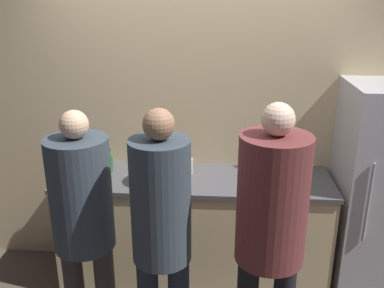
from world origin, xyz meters
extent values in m
cube|color=#D6BC8C|center=(0.00, 0.68, 1.30)|extent=(5.20, 0.06, 2.60)
cube|color=beige|center=(0.00, 0.37, 0.46)|extent=(2.12, 0.63, 0.91)
cube|color=#4C4C51|center=(0.00, 0.37, 0.93)|extent=(2.15, 0.66, 0.03)
cube|color=#B7B7BC|center=(1.41, 0.35, 0.85)|extent=(0.61, 0.63, 1.71)
cylinder|color=#99999E|center=(1.23, 0.02, 0.94)|extent=(0.02, 0.02, 0.60)
cylinder|color=#333D47|center=(-0.63, -0.42, 1.17)|extent=(0.38, 0.38, 0.71)
sphere|color=#DBAD89|center=(-0.63, -0.42, 1.60)|extent=(0.17, 0.17, 0.17)
cylinder|color=#333D47|center=(-0.13, -0.56, 1.21)|extent=(0.35, 0.35, 0.73)
sphere|color=#936B4C|center=(-0.13, -0.56, 1.66)|extent=(0.17, 0.17, 0.17)
cylinder|color=brown|center=(0.50, -0.55, 1.23)|extent=(0.40, 0.40, 0.75)
sphere|color=beige|center=(0.50, -0.55, 1.70)|extent=(0.18, 0.18, 0.18)
cylinder|color=brown|center=(-0.32, 0.24, 1.00)|extent=(0.28, 0.28, 0.11)
ellipsoid|color=yellow|center=(-0.29, 0.24, 1.08)|extent=(0.15, 0.12, 0.04)
cylinder|color=#ADA393|center=(-0.07, 0.43, 1.01)|extent=(0.12, 0.12, 0.12)
cylinder|color=#99754C|center=(-0.09, 0.43, 1.10)|extent=(0.01, 0.05, 0.20)
cylinder|color=#99754C|center=(-0.06, 0.44, 1.10)|extent=(0.03, 0.04, 0.20)
cylinder|color=#99754C|center=(-0.07, 0.42, 1.10)|extent=(0.04, 0.01, 0.20)
cylinder|color=red|center=(-0.99, 0.48, 1.00)|extent=(0.05, 0.05, 0.10)
cylinder|color=red|center=(-0.99, 0.48, 1.07)|extent=(0.02, 0.02, 0.03)
cylinder|color=black|center=(-0.99, 0.48, 1.09)|extent=(0.03, 0.03, 0.01)
cylinder|color=#236033|center=(-0.69, 0.44, 1.01)|extent=(0.06, 0.06, 0.13)
cylinder|color=#236033|center=(-0.69, 0.44, 1.10)|extent=(0.03, 0.03, 0.04)
cylinder|color=black|center=(-0.69, 0.44, 1.13)|extent=(0.03, 0.03, 0.02)
cylinder|color=brown|center=(0.43, 0.57, 1.00)|extent=(0.06, 0.06, 0.10)
cylinder|color=brown|center=(0.43, 0.57, 1.06)|extent=(0.03, 0.03, 0.03)
cylinder|color=black|center=(0.43, 0.57, 1.08)|extent=(0.03, 0.03, 0.01)
cylinder|color=#335184|center=(-0.77, 0.21, 1.00)|extent=(0.09, 0.09, 0.10)
camera|label=1|loc=(0.20, -2.70, 2.33)|focal=40.00mm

